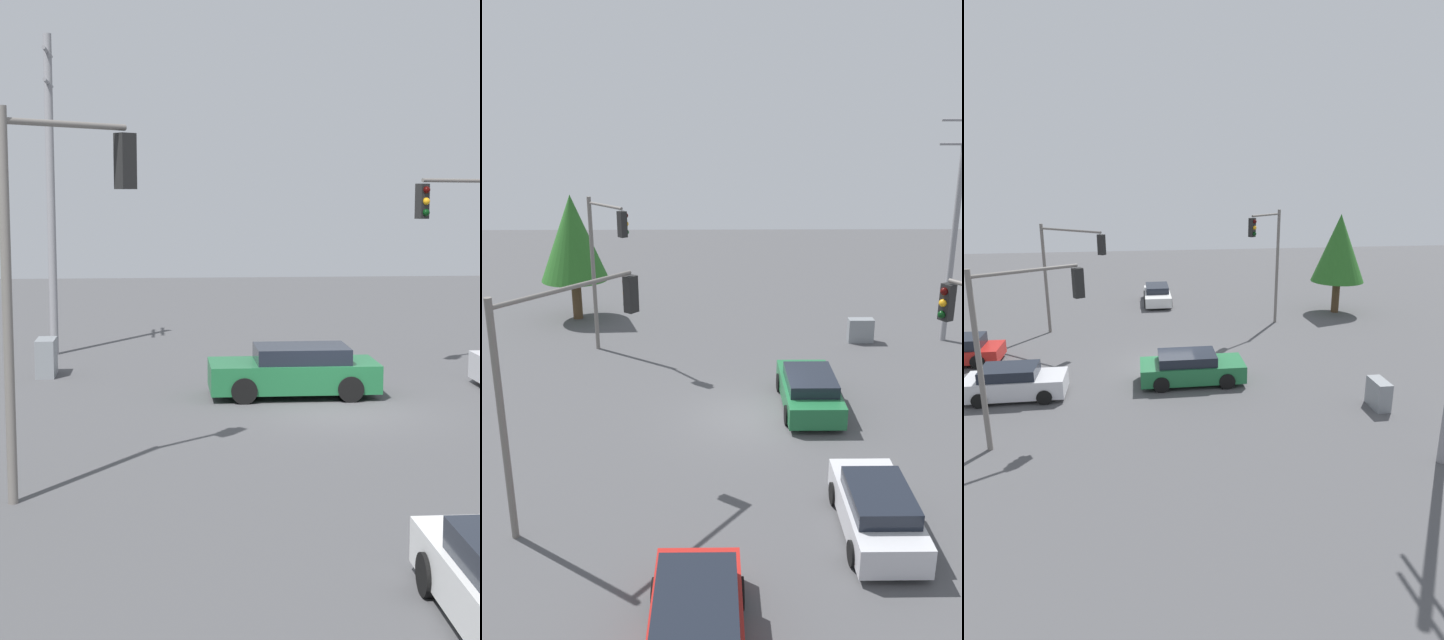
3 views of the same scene
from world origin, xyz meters
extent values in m
plane|color=#4C4C4F|center=(0.00, 0.00, 0.00)|extent=(80.00, 80.00, 0.00)
cylinder|color=black|center=(-0.80, -9.06, 0.35)|extent=(0.22, 0.69, 0.69)
cylinder|color=black|center=(-2.57, -9.06, 0.35)|extent=(0.22, 0.69, 0.69)
cube|color=#1E6638|center=(2.15, 0.89, 0.57)|extent=(1.94, 4.56, 0.76)
cube|color=black|center=(2.15, 0.66, 1.16)|extent=(1.71, 2.51, 0.43)
cylinder|color=black|center=(1.23, 2.30, 0.35)|extent=(0.22, 0.69, 0.69)
cylinder|color=black|center=(3.07, 2.30, 0.35)|extent=(0.22, 0.69, 0.69)
cylinder|color=black|center=(1.23, -0.53, 0.35)|extent=(0.22, 0.69, 0.69)
cylinder|color=black|center=(3.07, -0.53, 0.35)|extent=(0.22, 0.69, 0.69)
cube|color=silver|center=(2.80, -6.49, 0.55)|extent=(1.72, 4.01, 0.77)
cube|color=black|center=(2.80, -6.69, 1.15)|extent=(1.51, 2.21, 0.43)
cylinder|color=black|center=(1.98, -5.24, 0.31)|extent=(0.22, 0.61, 0.61)
cylinder|color=black|center=(3.61, -5.24, 0.31)|extent=(0.22, 0.61, 0.61)
cylinder|color=black|center=(1.98, -7.73, 0.31)|extent=(0.22, 0.61, 0.61)
cylinder|color=black|center=(3.61, -7.73, 0.31)|extent=(0.22, 0.61, 0.61)
cube|color=silver|center=(-12.71, -0.01, 0.50)|extent=(4.60, 1.80, 0.67)
cube|color=black|center=(-12.94, -0.01, 1.06)|extent=(2.53, 1.59, 0.43)
cylinder|color=black|center=(-11.28, 0.84, 0.31)|extent=(0.61, 0.22, 0.61)
cylinder|color=black|center=(-11.28, -0.87, 0.31)|extent=(0.61, 0.22, 0.61)
cylinder|color=black|center=(-14.13, 0.84, 0.31)|extent=(0.61, 0.22, 0.61)
cylinder|color=black|center=(-14.13, -0.87, 0.31)|extent=(0.61, 0.22, 0.61)
cylinder|color=slate|center=(6.97, -6.46, 3.06)|extent=(0.18, 0.18, 6.12)
cylinder|color=slate|center=(6.09, -4.93, 5.87)|extent=(1.87, 3.10, 0.12)
cube|color=black|center=(5.20, -3.41, 5.25)|extent=(0.41, 0.43, 1.05)
sphere|color=#360503|center=(5.05, -3.50, 5.58)|extent=(0.22, 0.22, 0.22)
sphere|color=orange|center=(5.05, -3.50, 5.25)|extent=(0.22, 0.22, 0.22)
sphere|color=black|center=(5.05, -3.50, 4.91)|extent=(0.22, 0.22, 0.22)
cylinder|color=slate|center=(-6.38, -6.60, 3.16)|extent=(0.18, 0.18, 6.32)
cylinder|color=slate|center=(-5.01, -4.88, 6.07)|extent=(2.82, 3.51, 0.12)
cube|color=black|center=(-3.65, -3.16, 5.44)|extent=(0.43, 0.44, 1.05)
sphere|color=#360503|center=(-3.79, -3.05, 5.78)|extent=(0.22, 0.22, 0.22)
sphere|color=orange|center=(-3.79, -3.05, 5.44)|extent=(0.22, 0.22, 0.22)
sphere|color=black|center=(-3.79, -3.05, 5.10)|extent=(0.22, 0.22, 0.22)
cylinder|color=slate|center=(-6.71, 7.12, 3.48)|extent=(0.18, 0.18, 6.96)
cylinder|color=slate|center=(-5.86, 6.11, 6.71)|extent=(1.78, 2.10, 0.12)
cube|color=black|center=(-5.02, 5.10, 6.09)|extent=(0.43, 0.44, 1.05)
sphere|color=#360503|center=(-4.89, 5.21, 6.42)|extent=(0.22, 0.22, 0.22)
sphere|color=orange|center=(-4.89, 5.21, 6.09)|extent=(0.22, 0.22, 0.22)
sphere|color=black|center=(-4.89, 5.21, 5.75)|extent=(0.22, 0.22, 0.22)
cube|color=gray|center=(5.63, 7.91, 0.57)|extent=(1.18, 0.56, 1.14)
cylinder|color=#4C3823|center=(-8.60, 11.80, 1.07)|extent=(0.51, 0.51, 2.13)
cone|color=#286623|center=(-8.60, 11.80, 4.33)|extent=(3.46, 3.46, 4.40)
camera|label=1|loc=(-23.86, 4.47, 5.49)|focal=55.00mm
camera|label=2|loc=(-1.29, -20.06, 10.09)|focal=35.00mm
camera|label=3|loc=(22.67, -1.32, 8.78)|focal=28.00mm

